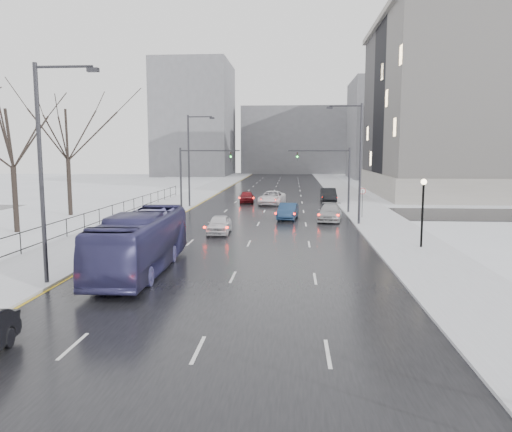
% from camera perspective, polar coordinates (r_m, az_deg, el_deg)
% --- Properties ---
extents(road, '(16.00, 150.00, 0.04)m').
position_cam_1_polar(road, '(62.00, 1.55, 1.75)').
color(road, black).
rests_on(road, ground).
extents(cross_road, '(130.00, 10.00, 0.04)m').
position_cam_1_polar(cross_road, '(50.09, 0.90, 0.40)').
color(cross_road, black).
rests_on(cross_road, ground).
extents(sidewalk_left, '(5.00, 150.00, 0.16)m').
position_cam_1_polar(sidewalk_left, '(63.36, -7.99, 1.86)').
color(sidewalk_left, silver).
rests_on(sidewalk_left, ground).
extents(sidewalk_right, '(5.00, 150.00, 0.16)m').
position_cam_1_polar(sidewalk_right, '(62.40, 11.23, 1.70)').
color(sidewalk_right, silver).
rests_on(sidewalk_right, ground).
extents(park_strip, '(14.00, 150.00, 0.12)m').
position_cam_1_polar(park_strip, '(66.03, -16.07, 1.85)').
color(park_strip, white).
rests_on(park_strip, ground).
extents(tree_park_d, '(8.75, 8.75, 12.50)m').
position_cam_1_polar(tree_park_d, '(41.66, -25.61, -1.80)').
color(tree_park_d, black).
rests_on(tree_park_d, ground).
extents(tree_park_e, '(9.45, 9.45, 13.50)m').
position_cam_1_polar(tree_park_e, '(50.64, -20.41, -0.02)').
color(tree_park_e, black).
rests_on(tree_park_e, ground).
extents(iron_fence, '(0.06, 70.00, 1.30)m').
position_cam_1_polar(iron_fence, '(35.78, -22.19, -1.56)').
color(iron_fence, black).
rests_on(iron_fence, sidewalk_left).
extents(streetlight_r_mid, '(2.95, 0.25, 10.00)m').
position_cam_1_polar(streetlight_r_mid, '(41.97, 11.54, 6.55)').
color(streetlight_r_mid, '#2D2D33').
rests_on(streetlight_r_mid, ground).
extents(streetlight_l_near, '(2.95, 0.25, 10.00)m').
position_cam_1_polar(streetlight_l_near, '(24.30, -22.94, 5.57)').
color(streetlight_l_near, '#2D2D33').
rests_on(streetlight_l_near, ground).
extents(streetlight_l_far, '(2.95, 0.25, 10.00)m').
position_cam_1_polar(streetlight_l_far, '(54.76, -7.46, 6.81)').
color(streetlight_l_far, '#2D2D33').
rests_on(streetlight_l_far, ground).
extents(lamppost_r_mid, '(0.36, 0.36, 4.28)m').
position_cam_1_polar(lamppost_r_mid, '(32.81, 18.53, 1.42)').
color(lamppost_r_mid, black).
rests_on(lamppost_r_mid, sidewalk_right).
extents(mast_signal_right, '(6.10, 0.33, 6.50)m').
position_cam_1_polar(mast_signal_right, '(49.87, 9.38, 4.98)').
color(mast_signal_right, '#2D2D33').
rests_on(mast_signal_right, ground).
extents(mast_signal_left, '(6.10, 0.33, 6.50)m').
position_cam_1_polar(mast_signal_left, '(50.71, -7.42, 5.05)').
color(mast_signal_left, '#2D2D33').
rests_on(mast_signal_left, ground).
extents(no_uturn_sign, '(0.60, 0.06, 2.70)m').
position_cam_1_polar(no_uturn_sign, '(46.23, 12.08, 2.48)').
color(no_uturn_sign, '#2D2D33').
rests_on(no_uturn_sign, sidewalk_right).
extents(bldg_far_right, '(24.00, 20.00, 22.00)m').
position_cam_1_polar(bldg_far_right, '(119.40, 16.61, 9.46)').
color(bldg_far_right, slate).
rests_on(bldg_far_right, ground).
extents(bldg_far_left, '(18.00, 22.00, 28.00)m').
position_cam_1_polar(bldg_far_left, '(129.29, -6.99, 10.86)').
color(bldg_far_left, slate).
rests_on(bldg_far_left, ground).
extents(bldg_far_center, '(30.00, 18.00, 18.00)m').
position_cam_1_polar(bldg_far_center, '(141.66, 4.74, 8.56)').
color(bldg_far_center, slate).
rests_on(bldg_far_center, ground).
extents(bus, '(2.82, 10.97, 3.04)m').
position_cam_1_polar(bus, '(26.10, -12.98, -2.91)').
color(bus, navy).
rests_on(bus, road).
extents(sedan_center_near, '(1.69, 4.07, 1.38)m').
position_cam_1_polar(sedan_center_near, '(37.33, -4.21, -0.95)').
color(sedan_center_near, silver).
rests_on(sedan_center_near, road).
extents(sedan_right_near, '(2.01, 4.53, 1.45)m').
position_cam_1_polar(sedan_right_near, '(45.09, 3.66, 0.55)').
color(sedan_right_near, navy).
rests_on(sedan_right_near, road).
extents(sedan_right_cross, '(3.29, 5.88, 1.55)m').
position_cam_1_polar(sedan_right_cross, '(57.49, 1.84, 2.10)').
color(sedan_right_cross, white).
rests_on(sedan_right_cross, road).
extents(sedan_right_far, '(2.62, 5.13, 1.42)m').
position_cam_1_polar(sedan_right_far, '(44.63, 8.43, 0.40)').
color(sedan_right_far, '#A7A7AA').
rests_on(sedan_right_far, road).
extents(sedan_center_far, '(2.01, 4.26, 1.41)m').
position_cam_1_polar(sedan_center_far, '(59.57, -1.08, 2.22)').
color(sedan_center_far, maroon).
rests_on(sedan_center_far, road).
extents(sedan_right_distant, '(1.77, 5.01, 1.65)m').
position_cam_1_polar(sedan_right_distant, '(61.11, 8.27, 2.39)').
color(sedan_right_distant, black).
rests_on(sedan_right_distant, road).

